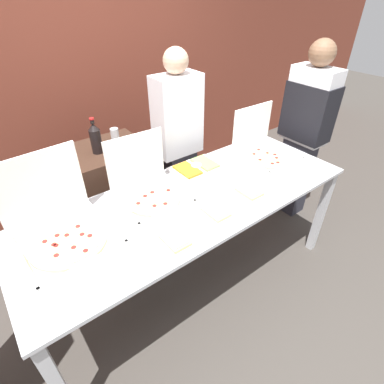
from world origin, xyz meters
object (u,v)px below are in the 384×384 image
(soda_bottle, at_px, (95,138))
(soda_can_silver, at_px, (115,136))
(person_guest_plaid, at_px, (178,145))
(person_server_vest, at_px, (305,126))
(pizza_box_far_left, at_px, (61,229))
(veggie_tray, at_px, (196,168))
(paper_plate_front_left, at_px, (175,241))
(paper_plate_front_right, at_px, (216,213))
(pizza_box_near_left, at_px, (264,151))
(pizza_box_near_right, at_px, (149,190))
(paper_plate_front_center, at_px, (249,192))

(soda_bottle, bearing_deg, soda_can_silver, 20.86)
(soda_can_silver, relative_size, person_guest_plaid, 0.07)
(soda_can_silver, height_order, person_server_vest, person_server_vest)
(pizza_box_far_left, bearing_deg, soda_bottle, 48.26)
(veggie_tray, xyz_separation_m, person_guest_plaid, (0.14, 0.43, -0.01))
(paper_plate_front_left, distance_m, soda_bottle, 1.07)
(paper_plate_front_right, relative_size, soda_bottle, 0.92)
(pizza_box_near_left, distance_m, paper_plate_front_left, 1.19)
(pizza_box_near_right, bearing_deg, person_server_vest, 2.28)
(soda_bottle, height_order, person_guest_plaid, person_guest_plaid)
(pizza_box_near_left, bearing_deg, paper_plate_front_left, -160.72)
(paper_plate_front_left, bearing_deg, veggie_tray, 43.13)
(person_server_vest, bearing_deg, pizza_box_near_right, 89.42)
(pizza_box_near_right, bearing_deg, person_guest_plaid, 43.72)
(soda_bottle, bearing_deg, person_guest_plaid, -5.90)
(pizza_box_near_right, height_order, veggie_tray, pizza_box_near_right)
(paper_plate_front_right, height_order, person_server_vest, person_server_vest)
(veggie_tray, height_order, soda_bottle, soda_bottle)
(paper_plate_front_center, height_order, person_server_vest, person_server_vest)
(veggie_tray, distance_m, person_server_vest, 1.22)
(paper_plate_front_center, bearing_deg, pizza_box_far_left, 164.45)
(pizza_box_far_left, bearing_deg, person_server_vest, -3.22)
(pizza_box_far_left, height_order, veggie_tray, pizza_box_far_left)
(paper_plate_front_left, relative_size, paper_plate_front_center, 1.10)
(pizza_box_near_right, xyz_separation_m, paper_plate_front_right, (0.25, -0.39, -0.06))
(paper_plate_front_center, bearing_deg, veggie_tray, 102.22)
(soda_bottle, xyz_separation_m, person_server_vest, (1.77, -0.62, -0.15))
(paper_plate_front_left, distance_m, veggie_tray, 0.79)
(paper_plate_front_left, bearing_deg, person_guest_plaid, 53.85)
(soda_can_silver, bearing_deg, paper_plate_front_left, -99.96)
(paper_plate_front_right, distance_m, person_guest_plaid, 0.99)
(paper_plate_front_left, bearing_deg, paper_plate_front_center, 6.39)
(paper_plate_front_right, xyz_separation_m, veggie_tray, (0.23, 0.49, 0.01))
(pizza_box_near_right, distance_m, person_guest_plaid, 0.81)
(paper_plate_front_center, height_order, soda_can_silver, soda_can_silver)
(pizza_box_near_right, bearing_deg, soda_bottle, 100.89)
(pizza_box_near_left, xyz_separation_m, veggie_tray, (-0.56, 0.18, -0.05))
(soda_can_silver, xyz_separation_m, person_guest_plaid, (0.52, -0.14, -0.18))
(paper_plate_front_right, bearing_deg, veggie_tray, 65.00)
(pizza_box_near_right, xyz_separation_m, pizza_box_far_left, (-0.59, -0.04, 0.01))
(pizza_box_far_left, distance_m, soda_can_silver, 1.00)
(paper_plate_front_right, distance_m, veggie_tray, 0.54)
(soda_can_silver, distance_m, person_guest_plaid, 0.56)
(pizza_box_near_right, bearing_deg, paper_plate_front_right, -54.89)
(paper_plate_front_right, distance_m, soda_bottle, 1.08)
(pizza_box_near_right, height_order, soda_can_silver, pizza_box_near_right)
(soda_can_silver, xyz_separation_m, person_server_vest, (1.59, -0.69, -0.10))
(pizza_box_near_right, distance_m, person_server_vest, 1.69)
(person_server_vest, bearing_deg, soda_bottle, 70.74)
(paper_plate_front_right, bearing_deg, paper_plate_front_center, 4.68)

